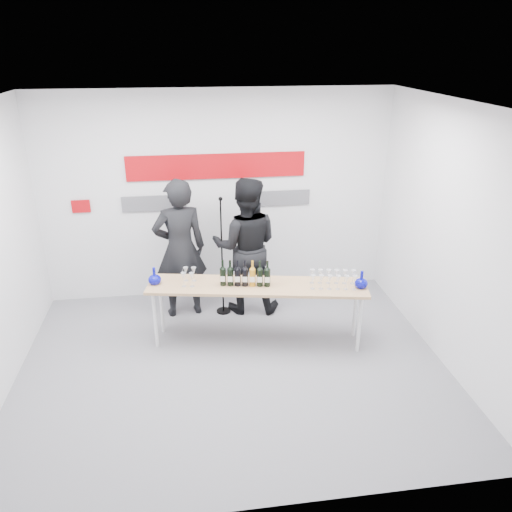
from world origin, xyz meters
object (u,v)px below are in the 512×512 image
at_px(tasting_table, 257,289).
at_px(mic_stand, 223,279).
at_px(presenter_right, 246,246).
at_px(presenter_left, 180,249).

xyz_separation_m(tasting_table, mic_stand, (-0.37, 0.81, -0.22)).
height_order(presenter_right, mic_stand, presenter_right).
bearing_deg(presenter_left, mic_stand, 164.23).
bearing_deg(mic_stand, presenter_right, 27.03).
distance_m(presenter_left, mic_stand, 0.72).
bearing_deg(presenter_left, presenter_right, 170.95).
distance_m(presenter_right, mic_stand, 0.56).
height_order(presenter_left, mic_stand, presenter_left).
xyz_separation_m(tasting_table, presenter_left, (-0.93, 0.88, 0.23)).
relative_size(presenter_left, mic_stand, 1.14).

